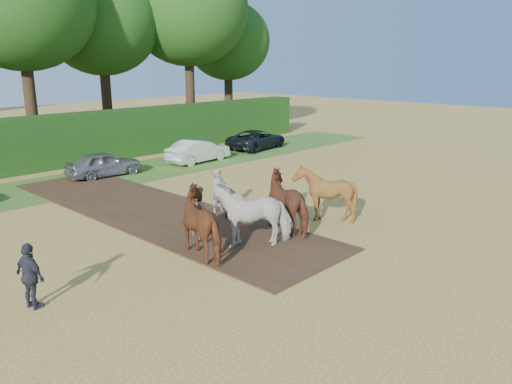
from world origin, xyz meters
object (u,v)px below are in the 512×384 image
(spectator_far, at_px, (30,276))
(parked_cars, at_px, (53,174))
(plough_team, at_px, (271,207))
(spectator_near, at_px, (198,212))

(spectator_far, bearing_deg, parked_cars, -38.91)
(plough_team, bearing_deg, parked_cars, 99.92)
(spectator_near, bearing_deg, spectator_far, 112.29)
(spectator_near, distance_m, parked_cars, 10.51)
(parked_cars, bearing_deg, spectator_far, -117.35)
(spectator_near, relative_size, parked_cars, 0.05)
(spectator_far, bearing_deg, plough_team, -106.89)
(parked_cars, bearing_deg, plough_team, -80.08)
(spectator_near, bearing_deg, plough_team, -119.22)
(spectator_near, height_order, spectator_far, spectator_near)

